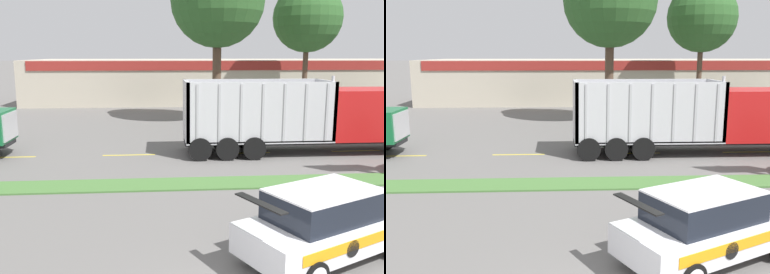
# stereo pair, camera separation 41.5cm
# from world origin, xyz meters

# --- Properties ---
(grass_verge) EXTENTS (120.00, 1.45, 0.06)m
(grass_verge) POSITION_xyz_m (0.00, 8.32, 0.03)
(grass_verge) COLOR #477538
(grass_verge) RESTS_ON ground_plane
(centre_line_3) EXTENTS (2.40, 0.14, 0.01)m
(centre_line_3) POSITION_xyz_m (-8.63, 13.05, 0.00)
(centre_line_3) COLOR yellow
(centre_line_3) RESTS_ON ground_plane
(centre_line_4) EXTENTS (2.40, 0.14, 0.01)m
(centre_line_4) POSITION_xyz_m (-3.23, 13.05, 0.00)
(centre_line_4) COLOR yellow
(centre_line_4) RESTS_ON ground_plane
(centre_line_5) EXTENTS (2.40, 0.14, 0.01)m
(centre_line_5) POSITION_xyz_m (2.17, 13.05, 0.00)
(centre_line_5) COLOR yellow
(centre_line_5) RESTS_ON ground_plane
(centre_line_6) EXTENTS (2.40, 0.14, 0.01)m
(centre_line_6) POSITION_xyz_m (7.57, 13.05, 0.00)
(centre_line_6) COLOR yellow
(centre_line_6) RESTS_ON ground_plane
(dump_truck_lead) EXTENTS (11.98, 2.81, 3.63)m
(dump_truck_lead) POSITION_xyz_m (6.32, 12.99, 1.58)
(dump_truck_lead) COLOR black
(dump_truck_lead) RESTS_ON ground_plane
(rally_car) EXTENTS (4.68, 3.50, 1.70)m
(rally_car) POSITION_xyz_m (1.90, 2.51, 0.85)
(rally_car) COLOR white
(rally_car) RESTS_ON ground_plane
(store_building_backdrop) EXTENTS (39.06, 12.10, 4.03)m
(store_building_backdrop) POSITION_xyz_m (5.70, 36.88, 2.02)
(store_building_backdrop) COLOR #BCB29E
(store_building_backdrop) RESTS_ON ground_plane
(tree_behind_left) EXTENTS (5.25, 5.25, 11.22)m
(tree_behind_left) POSITION_xyz_m (9.57, 26.56, 7.80)
(tree_behind_left) COLOR brown
(tree_behind_left) RESTS_ON ground_plane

